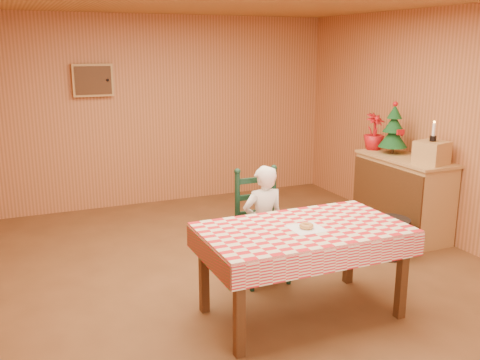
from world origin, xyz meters
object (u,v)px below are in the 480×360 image
at_px(ladder_chair, 261,228).
at_px(storage_bin, 390,237).
at_px(shelf_unit, 402,196).
at_px(dining_table, 303,236).
at_px(christmas_tree, 394,130).
at_px(crate, 432,153).
at_px(seated_child, 263,224).

relative_size(ladder_chair, storage_bin, 2.63).
height_order(shelf_unit, storage_bin, shelf_unit).
bearing_deg(ladder_chair, dining_table, -90.00).
bearing_deg(christmas_tree, crate, -90.00).
relative_size(seated_child, christmas_tree, 1.81).
bearing_deg(dining_table, storage_bin, 26.58).
height_order(dining_table, ladder_chair, ladder_chair).
xyz_separation_m(shelf_unit, storage_bin, (-0.58, -0.51, -0.26)).
bearing_deg(crate, ladder_chair, -177.78).
distance_m(ladder_chair, shelf_unit, 2.14).
bearing_deg(christmas_tree, ladder_chair, -160.75).
relative_size(dining_table, christmas_tree, 2.67).
xyz_separation_m(dining_table, crate, (2.09, 0.87, 0.37)).
distance_m(seated_child, storage_bin, 1.55).
xyz_separation_m(ladder_chair, christmas_tree, (2.09, 0.73, 0.71)).
height_order(crate, christmas_tree, christmas_tree).
bearing_deg(dining_table, seated_child, 90.00).
height_order(shelf_unit, crate, crate).
xyz_separation_m(ladder_chair, shelf_unit, (2.09, 0.48, -0.04)).
xyz_separation_m(dining_table, shelf_unit, (2.09, 1.27, -0.22)).
bearing_deg(seated_child, dining_table, 90.00).
bearing_deg(seated_child, storage_bin, -179.05).
distance_m(seated_child, crate, 2.16).
height_order(dining_table, seated_child, seated_child).
distance_m(shelf_unit, storage_bin, 0.81).
xyz_separation_m(dining_table, ladder_chair, (0.00, 0.79, -0.18)).
relative_size(dining_table, crate, 5.52).
height_order(christmas_tree, storage_bin, christmas_tree).
height_order(ladder_chair, christmas_tree, christmas_tree).
relative_size(seated_child, storage_bin, 2.74).
relative_size(crate, christmas_tree, 0.48).
bearing_deg(crate, shelf_unit, 91.23).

